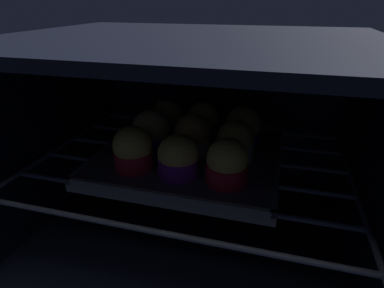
% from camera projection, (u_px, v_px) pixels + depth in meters
% --- Properties ---
extents(oven_cavity, '(0.59, 0.47, 0.37)m').
position_uv_depth(oven_cavity, '(197.00, 137.00, 0.59)').
color(oven_cavity, black).
rests_on(oven_cavity, ground).
extents(oven_rack, '(0.55, 0.42, 0.01)m').
position_uv_depth(oven_rack, '(191.00, 163.00, 0.57)').
color(oven_rack, '#444756').
rests_on(oven_rack, oven_cavity).
extents(baking_tray, '(0.31, 0.31, 0.02)m').
position_uv_depth(baking_tray, '(192.00, 156.00, 0.57)').
color(baking_tray, '#4C4C51').
rests_on(baking_tray, oven_rack).
extents(muffin_row0_col0, '(0.06, 0.06, 0.07)m').
position_uv_depth(muffin_row0_col0, '(133.00, 150.00, 0.51)').
color(muffin_row0_col0, red).
rests_on(muffin_row0_col0, baking_tray).
extents(muffin_row0_col1, '(0.06, 0.06, 0.07)m').
position_uv_depth(muffin_row0_col1, '(180.00, 158.00, 0.49)').
color(muffin_row0_col1, '#7A238C').
rests_on(muffin_row0_col1, baking_tray).
extents(muffin_row0_col2, '(0.06, 0.06, 0.07)m').
position_uv_depth(muffin_row0_col2, '(227.00, 163.00, 0.47)').
color(muffin_row0_col2, red).
rests_on(muffin_row0_col2, baking_tray).
extents(muffin_row1_col0, '(0.07, 0.07, 0.07)m').
position_uv_depth(muffin_row1_col0, '(152.00, 131.00, 0.58)').
color(muffin_row1_col0, '#1928B7').
rests_on(muffin_row1_col0, baking_tray).
extents(muffin_row1_col1, '(0.06, 0.06, 0.07)m').
position_uv_depth(muffin_row1_col1, '(191.00, 135.00, 0.56)').
color(muffin_row1_col1, silver).
rests_on(muffin_row1_col1, baking_tray).
extents(muffin_row1_col2, '(0.06, 0.06, 0.07)m').
position_uv_depth(muffin_row1_col2, '(235.00, 143.00, 0.54)').
color(muffin_row1_col2, silver).
rests_on(muffin_row1_col2, baking_tray).
extents(muffin_row2_col0, '(0.06, 0.06, 0.07)m').
position_uv_depth(muffin_row2_col0, '(167.00, 118.00, 0.65)').
color(muffin_row2_col0, '#1928B7').
rests_on(muffin_row2_col0, baking_tray).
extents(muffin_row2_col1, '(0.06, 0.06, 0.07)m').
position_uv_depth(muffin_row2_col1, '(203.00, 121.00, 0.63)').
color(muffin_row2_col1, '#7A238C').
rests_on(muffin_row2_col1, baking_tray).
extents(muffin_row2_col2, '(0.07, 0.07, 0.07)m').
position_uv_depth(muffin_row2_col2, '(243.00, 127.00, 0.61)').
color(muffin_row2_col2, '#1928B7').
rests_on(muffin_row2_col2, baking_tray).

